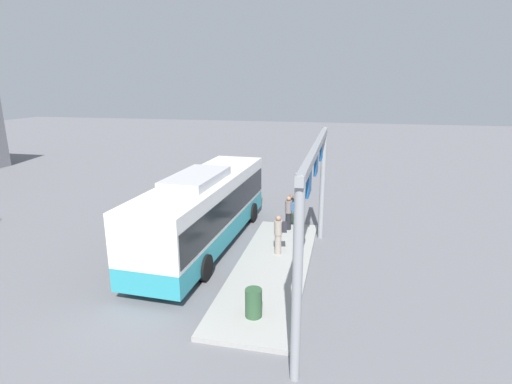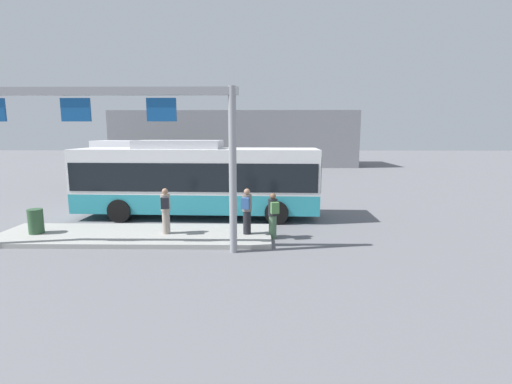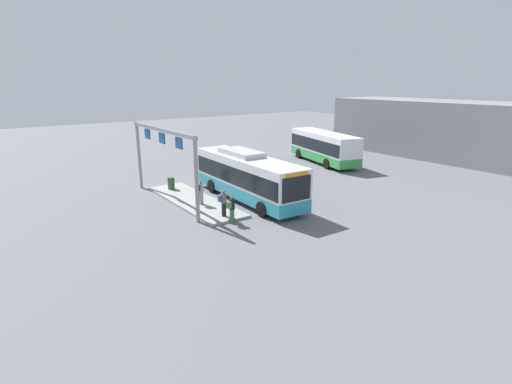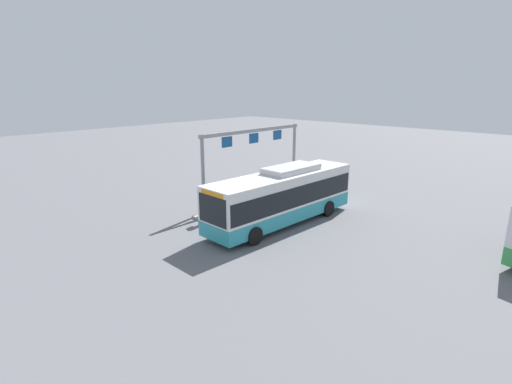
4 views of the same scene
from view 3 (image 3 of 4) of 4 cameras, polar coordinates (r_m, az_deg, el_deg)
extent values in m
plane|color=slate|center=(27.83, -1.21, -1.16)|extent=(120.00, 120.00, 0.00)
cube|color=#9E9E99|center=(27.66, -9.05, -1.30)|extent=(10.00, 2.80, 0.16)
cube|color=teal|center=(27.62, -1.22, 0.38)|extent=(10.79, 2.88, 0.85)
cube|color=white|center=(27.28, -1.23, 3.16)|extent=(10.79, 2.88, 1.90)
cube|color=black|center=(27.32, -1.23, 2.75)|extent=(10.58, 2.91, 1.20)
cube|color=black|center=(23.08, 5.95, 0.44)|extent=(0.12, 2.13, 1.50)
cube|color=#B7B7BC|center=(27.72, -2.14, 5.75)|extent=(3.81, 1.88, 0.36)
cube|color=orange|center=(22.92, 5.90, 2.53)|extent=(0.18, 1.75, 0.28)
cylinder|color=black|center=(25.60, 5.34, -1.59)|extent=(1.01, 0.34, 1.00)
cylinder|color=black|center=(24.23, 0.91, -2.55)|extent=(1.01, 0.34, 1.00)
cylinder|color=black|center=(30.89, -2.48, 1.53)|extent=(1.01, 0.34, 1.00)
cylinder|color=black|center=(29.76, -6.43, 0.88)|extent=(1.01, 0.34, 1.00)
cube|color=green|center=(40.98, 9.81, 5.30)|extent=(10.08, 4.81, 0.85)
cube|color=white|center=(40.75, 9.90, 7.20)|extent=(10.08, 4.81, 1.90)
cube|color=black|center=(40.78, 9.88, 6.93)|extent=(9.90, 4.80, 1.20)
cylinder|color=black|center=(43.07, 6.29, 5.58)|extent=(1.04, 0.54, 1.00)
cylinder|color=black|center=(44.23, 9.06, 5.75)|extent=(1.04, 0.54, 1.00)
cylinder|color=black|center=(38.17, 10.32, 4.08)|extent=(1.04, 0.54, 1.00)
cylinder|color=black|center=(39.47, 13.29, 4.30)|extent=(1.04, 0.54, 1.00)
cylinder|color=#476B4C|center=(23.32, -3.51, -3.52)|extent=(0.34, 0.34, 0.85)
cylinder|color=black|center=(23.09, -3.55, -1.83)|extent=(0.41, 0.41, 0.60)
sphere|color=brown|center=(22.97, -3.56, -0.85)|extent=(0.22, 0.22, 0.22)
cube|color=#4C8447|center=(22.90, -3.99, -1.91)|extent=(0.32, 0.24, 0.40)
cylinder|color=black|center=(24.02, -4.71, -2.56)|extent=(0.33, 0.33, 0.85)
cylinder|color=slate|center=(23.80, -4.75, -0.90)|extent=(0.40, 0.40, 0.60)
sphere|color=#9E755B|center=(23.69, -4.77, 0.05)|extent=(0.22, 0.22, 0.22)
cube|color=#335993|center=(23.71, -5.34, -0.91)|extent=(0.31, 0.23, 0.40)
cylinder|color=gray|center=(26.49, -8.00, -0.89)|extent=(0.33, 0.33, 0.85)
cylinder|color=gray|center=(26.29, -8.06, 0.63)|extent=(0.40, 0.40, 0.60)
sphere|color=#9E755B|center=(26.19, -8.09, 1.49)|extent=(0.22, 0.22, 0.22)
cube|color=#26262D|center=(26.13, -8.50, 0.58)|extent=(0.31, 0.23, 0.40)
cylinder|color=gray|center=(31.69, -16.69, 5.13)|extent=(0.24, 0.24, 5.20)
cylinder|color=gray|center=(23.04, -8.68, 1.73)|extent=(0.24, 0.24, 5.20)
cube|color=gray|center=(26.89, -13.64, 8.81)|extent=(9.97, 0.20, 0.24)
cube|color=#144C8C|center=(29.39, -15.56, 8.17)|extent=(0.90, 0.08, 0.70)
cube|color=#144C8C|center=(26.96, -13.57, 7.65)|extent=(0.90, 0.08, 0.70)
cube|color=#144C8C|center=(24.57, -11.19, 7.02)|extent=(0.90, 0.08, 0.70)
cube|color=gray|center=(47.70, 26.64, 8.09)|extent=(26.81, 8.00, 6.07)
cylinder|color=#2D5133|center=(30.62, -12.28, 1.26)|extent=(0.52, 0.52, 0.90)
camera|label=1|loc=(38.95, -22.70, 13.11)|focal=28.00mm
camera|label=2|loc=(19.59, -38.54, -0.42)|focal=25.83mm
camera|label=4|loc=(29.68, 47.16, 11.03)|focal=27.48mm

